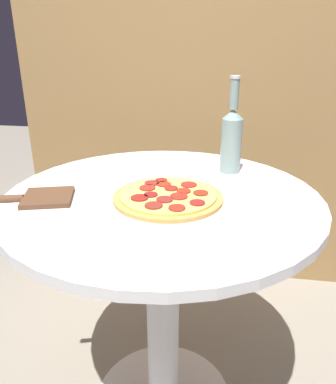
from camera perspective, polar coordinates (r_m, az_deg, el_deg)
name	(u,v)px	position (r m, az deg, el deg)	size (l,w,h in m)	color
table	(163,262)	(1.09, -0.83, -10.64)	(0.83, 0.83, 0.76)	white
fence_panel	(194,98)	(1.75, 3.91, 14.06)	(1.63, 0.04, 1.79)	olive
pizza	(168,196)	(0.95, 0.00, -0.66)	(0.28, 0.28, 0.02)	#C68E47
beer_bottle	(231,137)	(1.14, 9.65, 8.19)	(0.06, 0.06, 0.28)	gray
pizza_paddle	(37,198)	(1.00, -19.36, -0.86)	(0.24, 0.15, 0.02)	brown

